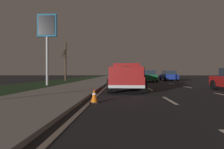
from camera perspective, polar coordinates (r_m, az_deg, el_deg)
The scene contains 11 objects.
ground at distance 27.80m, azimuth 10.62°, elevation -2.02°, with size 144.00×144.00×0.00m, color black.
sidewalk_shoulder at distance 27.75m, azimuth -4.80°, elevation -1.89°, with size 108.00×4.00×0.12m, color gray.
grass_verge at distance 28.83m, azimuth -14.71°, elevation -1.93°, with size 108.00×6.00×0.01m, color #1E3819.
lane_markings at distance 30.64m, azimuth 4.11°, elevation -1.78°, with size 108.00×7.04×0.01m.
pickup_truck at distance 13.50m, azimuth 4.21°, elevation -0.48°, with size 5.48×2.38×1.87m.
sedan_white at distance 20.28m, azimuth 3.89°, elevation -0.72°, with size 4.42×2.05×1.54m.
sedan_green at distance 27.04m, azimuth 10.41°, elevation -0.43°, with size 4.41×2.03×1.54m.
sedan_blue at distance 31.09m, azimuth 16.00°, elevation -0.32°, with size 4.44×2.08×1.54m.
gas_price_sign at distance 20.58m, azimuth -18.21°, elevation 11.63°, with size 0.27×1.90×6.91m.
bare_tree_far at distance 30.54m, azimuth -13.29°, elevation 3.87°, with size 1.46×0.89×5.77m.
traffic_cone_near at distance 8.00m, azimuth -5.14°, elevation -6.13°, with size 0.36×0.36×0.58m.
Camera 1 is at (-0.50, 3.88, 1.20)m, focal length 31.72 mm.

